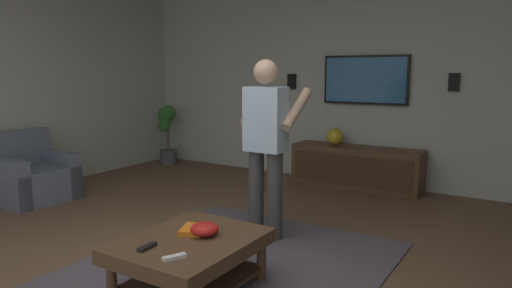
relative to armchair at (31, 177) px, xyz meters
The scene contains 16 objects.
ground_plane 3.13m from the armchair, 104.37° to the right, with size 8.84×8.84×0.00m, color brown.
wall_back_tv 4.36m from the armchair, 45.61° to the right, with size 0.10×7.26×2.72m, color #B2B7AD.
area_rug 3.23m from the armchair, 100.93° to the right, with size 3.09×2.20×0.01m, color #514C56.
armchair is the anchor object (origin of this frame).
coffee_table 3.26m from the armchair, 104.38° to the right, with size 1.00×0.80×0.40m.
media_console 4.07m from the armchair, 49.87° to the right, with size 0.45×1.70×0.55m.
tv 4.38m from the armchair, 47.37° to the right, with size 0.05×1.15×0.65m.
person_standing 3.14m from the armchair, 82.29° to the right, with size 0.53×0.53×1.64m.
potted_plant_tall 2.51m from the armchair, ahead, with size 0.34×0.35×0.98m.
bowl 3.29m from the armchair, 102.50° to the right, with size 0.20×0.20×0.09m, color red.
remote_white 3.50m from the armchair, 108.93° to the right, with size 0.15×0.04×0.02m, color white.
remote_black 3.24m from the armchair, 109.90° to the right, with size 0.15×0.04×0.02m, color black.
book 3.18m from the armchair, 102.74° to the right, with size 0.22×0.16×0.04m, color orange.
vase_round 3.87m from the armchair, 46.43° to the right, with size 0.22×0.22×0.22m, color gold.
wall_speaker_left 5.22m from the armchair, 55.65° to the right, with size 0.06×0.12×0.22m, color black.
wall_speaker_right 3.68m from the armchair, 34.88° to the right, with size 0.06×0.12×0.22m, color black.
Camera 1 is at (-2.36, -2.13, 1.54)m, focal length 32.28 mm.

